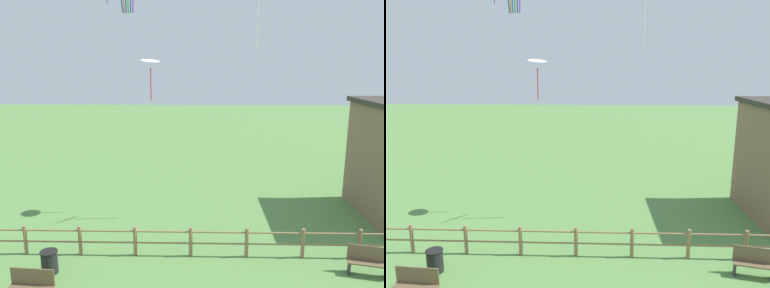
% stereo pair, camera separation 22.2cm
% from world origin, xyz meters
% --- Properties ---
extents(wooden_fence, '(21.68, 0.14, 1.18)m').
position_xyz_m(wooden_fence, '(0.00, 7.61, 0.67)').
color(wooden_fence, olive).
rests_on(wooden_fence, ground_plane).
extents(park_bench_near_fence, '(1.46, 0.51, 1.04)m').
position_xyz_m(park_bench_near_fence, '(-4.92, 4.71, 0.54)').
color(park_bench_near_fence, brown).
rests_on(park_bench_near_fence, ground_plane).
extents(park_bench_by_building, '(1.49, 0.73, 1.04)m').
position_xyz_m(park_bench_by_building, '(6.32, 6.47, 0.54)').
color(park_bench_by_building, brown).
rests_on(park_bench_by_building, ground_plane).
extents(trash_bin, '(0.61, 0.61, 0.84)m').
position_xyz_m(trash_bin, '(-4.99, 6.29, 0.42)').
color(trash_bin, black).
rests_on(trash_bin, ground_plane).
extents(kite_white_delta, '(1.27, 1.27, 2.00)m').
position_xyz_m(kite_white_delta, '(-2.02, 12.19, 7.41)').
color(kite_white_delta, white).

